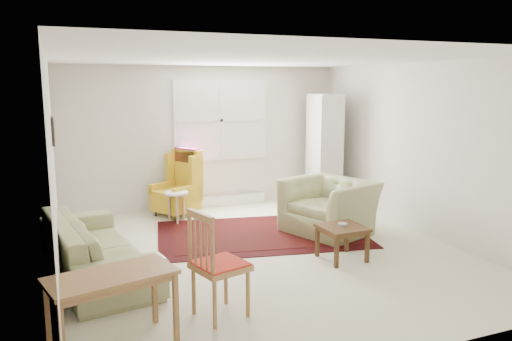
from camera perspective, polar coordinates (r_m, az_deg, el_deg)
name	(u,v)px	position (r m, az deg, el deg)	size (l,w,h in m)	color
room	(260,156)	(6.54, 0.44, 1.67)	(5.04, 5.54, 2.51)	beige
rug	(261,233)	(7.41, 0.56, -7.21)	(2.99, 1.92, 0.03)	black
sofa	(95,235)	(6.09, -17.88, -7.06)	(2.32, 0.91, 0.94)	#8E9362
armchair	(329,201)	(7.49, 8.34, -3.50)	(1.21, 1.06, 0.94)	#8E9362
wingback_chair	(175,183)	(8.43, -9.21, -1.40)	(0.65, 0.68, 1.12)	gold
coffee_table	(342,243)	(6.43, 9.79, -8.12)	(0.53, 0.53, 0.44)	#462A15
stool	(177,207)	(8.08, -9.06, -4.13)	(0.38, 0.38, 0.50)	white
cabinet	(324,150)	(9.12, 7.82, 2.32)	(0.42, 0.80, 2.01)	silver
desk	(113,311)	(4.47, -16.02, -15.18)	(1.03, 0.51, 0.65)	#99693D
desk_chair	(220,263)	(4.79, -4.12, -10.52)	(0.46, 0.46, 1.05)	#99693D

